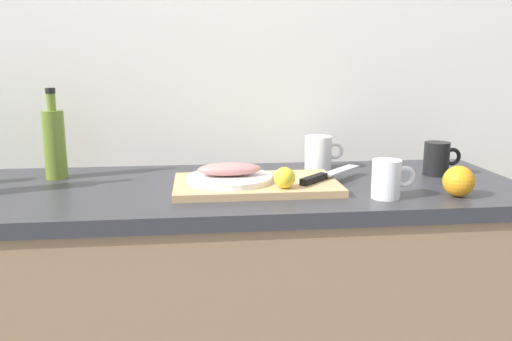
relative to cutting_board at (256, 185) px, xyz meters
The scene contains 12 objects.
back_wall 0.55m from the cutting_board, 121.82° to the left, with size 3.20×0.05×2.50m, color white.
kitchen_counter 0.52m from the cutting_board, 168.65° to the left, with size 2.00×0.60×0.90m.
cutting_board is the anchor object (origin of this frame).
white_plate 0.08m from the cutting_board, behind, with size 0.24×0.24×0.01m, color white.
fish_fillet 0.08m from the cutting_board, behind, with size 0.18×0.08×0.04m, color tan.
chef_knife 0.19m from the cutting_board, ahead, with size 0.22×0.23×0.02m.
lemon_0 0.12m from the cutting_board, 53.80° to the right, with size 0.06×0.06×0.06m, color yellow.
olive_oil_bottle 0.62m from the cutting_board, 161.83° to the left, with size 0.06×0.06×0.27m.
coffee_mug_0 0.33m from the cutting_board, 45.25° to the left, with size 0.13×0.09×0.11m.
coffee_mug_1 0.36m from the cutting_board, 23.54° to the right, with size 0.11×0.07×0.10m.
coffee_mug_2 0.58m from the cutting_board, 10.32° to the left, with size 0.12×0.08×0.10m.
orange_0 0.54m from the cutting_board, 16.04° to the right, with size 0.08×0.08×0.08m, color orange.
Camera 1 is at (0.07, -1.44, 1.25)m, focal length 36.47 mm.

